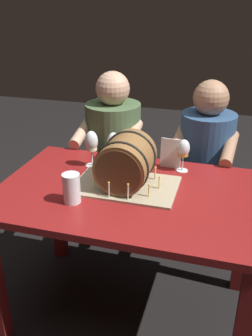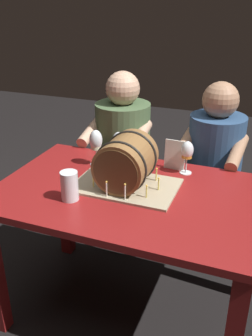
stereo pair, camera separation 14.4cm
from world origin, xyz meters
The scene contains 10 objects.
ground_plane centered at (0.00, 0.00, 0.00)m, with size 8.00×8.00×0.00m, color black.
dining_table centered at (0.00, 0.00, 0.63)m, with size 1.27×0.82×0.76m.
barrel_cake centered at (-0.03, 0.03, 0.88)m, with size 0.50×0.32×0.26m.
wine_glass_empty centered at (-0.18, 0.31, 0.87)m, with size 0.07×0.07×0.17m.
wine_glass_white centered at (-0.27, 0.22, 0.89)m, with size 0.07×0.07×0.20m.
wine_glass_amber centered at (0.21, 0.29, 0.88)m, with size 0.06×0.06×0.18m.
beer_pint centered at (-0.22, -0.17, 0.82)m, with size 0.08×0.08×0.14m.
menu_card centered at (0.14, 0.32, 0.84)m, with size 0.11×0.01×0.16m, color silver.
person_seated_left centered at (-0.30, 0.68, 0.56)m, with size 0.39×0.47×1.18m.
person_seated_right centered at (0.30, 0.68, 0.54)m, with size 0.39×0.48×1.16m.
Camera 2 is at (0.56, -1.48, 1.61)m, focal length 40.32 mm.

